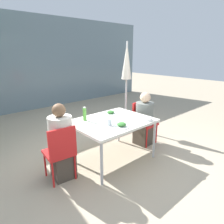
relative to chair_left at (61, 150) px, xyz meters
The scene contains 13 objects.
ground_plane 1.10m from the chair_left, ahead, with size 24.00×24.00×0.00m, color tan.
building_facade 4.45m from the chair_left, 77.05° to the left, with size 10.00×0.20×3.00m.
dining_table 0.99m from the chair_left, ahead, with size 1.33×1.03×0.73m.
chair_left is the anchor object (origin of this frame).
person_left 0.10m from the chair_left, 51.93° to the left, with size 0.35×0.35×1.17m.
chair_right 1.94m from the chair_left, ahead, with size 0.41×0.41×0.86m.
person_right 1.89m from the chair_left, ahead, with size 0.36×0.36×1.10m.
closed_umbrella 2.63m from the chair_left, 21.98° to the left, with size 0.36×0.36×2.09m.
plate_0 0.98m from the chair_left, 21.83° to the right, with size 0.26×0.26×0.07m.
plate_1 1.25m from the chair_left, 12.34° to the left, with size 0.25×0.25×0.07m.
bottle 0.77m from the chair_left, 24.34° to the left, with size 0.06×0.06×0.24m.
drinking_cup 0.85m from the chair_left, 13.15° to the right, with size 0.08×0.08×0.11m.
salad_bowl 1.53m from the chair_left, 16.77° to the right, with size 0.14×0.14×0.05m.
Camera 1 is at (-2.15, -2.40, 1.86)m, focal length 32.00 mm.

